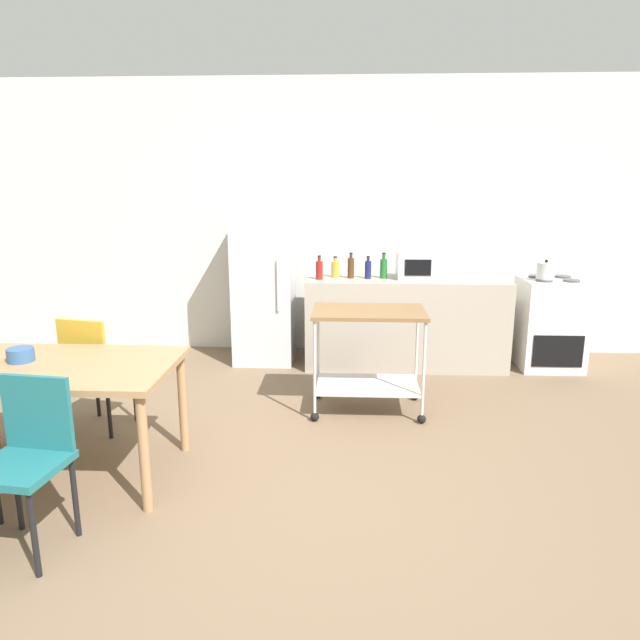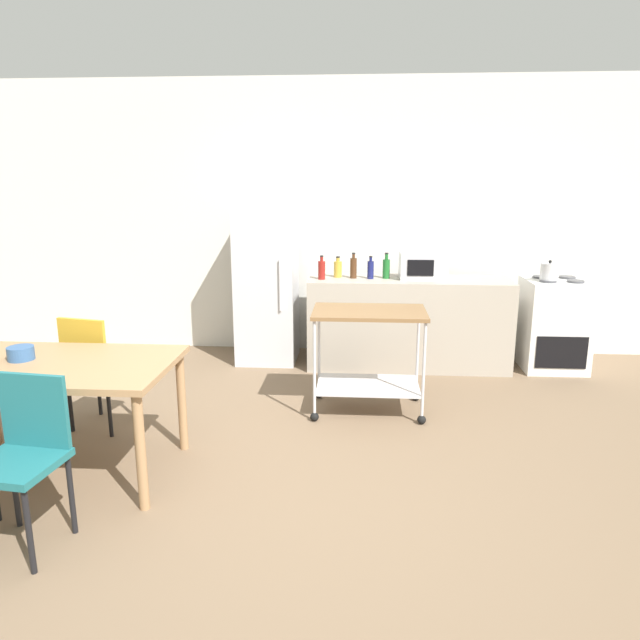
% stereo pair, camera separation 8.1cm
% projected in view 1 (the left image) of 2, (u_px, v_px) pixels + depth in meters
% --- Properties ---
extents(ground_plane, '(12.00, 12.00, 0.00)m').
position_uv_depth(ground_plane, '(293.00, 493.00, 3.56)').
color(ground_plane, brown).
extents(back_wall, '(8.40, 0.12, 2.90)m').
position_uv_depth(back_wall, '(320.00, 219.00, 6.33)').
color(back_wall, silver).
rests_on(back_wall, ground_plane).
extents(kitchen_counter, '(2.00, 0.64, 0.90)m').
position_uv_depth(kitchen_counter, '(405.00, 322.00, 5.93)').
color(kitchen_counter, '#A89E8E').
rests_on(kitchen_counter, ground_plane).
extents(dining_table, '(1.50, 0.90, 0.75)m').
position_uv_depth(dining_table, '(53.00, 376.00, 3.63)').
color(dining_table, '#A37A51').
rests_on(dining_table, ground_plane).
extents(chair_teal, '(0.44, 0.44, 0.89)m').
position_uv_depth(chair_teal, '(27.00, 453.00, 2.95)').
color(chair_teal, '#1E666B').
rests_on(chair_teal, ground_plane).
extents(chair_mustard, '(0.47, 0.47, 0.89)m').
position_uv_depth(chair_mustard, '(94.00, 365.00, 4.34)').
color(chair_mustard, gold).
rests_on(chair_mustard, ground_plane).
extents(stove_oven, '(0.60, 0.61, 0.92)m').
position_uv_depth(stove_oven, '(550.00, 323.00, 5.88)').
color(stove_oven, white).
rests_on(stove_oven, ground_plane).
extents(refrigerator, '(0.60, 0.63, 1.55)m').
position_uv_depth(refrigerator, '(264.00, 288.00, 6.03)').
color(refrigerator, silver).
rests_on(refrigerator, ground_plane).
extents(kitchen_cart, '(0.91, 0.57, 0.85)m').
position_uv_depth(kitchen_cart, '(368.00, 344.00, 4.71)').
color(kitchen_cart, brown).
rests_on(kitchen_cart, ground_plane).
extents(bottle_soy_sauce, '(0.07, 0.07, 0.24)m').
position_uv_depth(bottle_soy_sauce, '(319.00, 270.00, 5.76)').
color(bottle_soy_sauce, maroon).
rests_on(bottle_soy_sauce, kitchen_counter).
extents(bottle_wine, '(0.08, 0.08, 0.21)m').
position_uv_depth(bottle_wine, '(335.00, 269.00, 5.89)').
color(bottle_wine, gold).
rests_on(bottle_wine, kitchen_counter).
extents(bottle_hot_sauce, '(0.07, 0.07, 0.25)m').
position_uv_depth(bottle_hot_sauce, '(351.00, 267.00, 5.83)').
color(bottle_hot_sauce, '#4C2D19').
rests_on(bottle_hot_sauce, kitchen_counter).
extents(bottle_soda, '(0.06, 0.06, 0.23)m').
position_uv_depth(bottle_soda, '(368.00, 269.00, 5.81)').
color(bottle_soda, navy).
rests_on(bottle_soda, kitchen_counter).
extents(bottle_olive_oil, '(0.07, 0.07, 0.26)m').
position_uv_depth(bottle_olive_oil, '(384.00, 268.00, 5.83)').
color(bottle_olive_oil, '#1E6628').
rests_on(bottle_olive_oil, kitchen_counter).
extents(microwave, '(0.46, 0.35, 0.26)m').
position_uv_depth(microwave, '(420.00, 265.00, 5.83)').
color(microwave, silver).
rests_on(microwave, kitchen_counter).
extents(fruit_bowl, '(0.16, 0.16, 0.09)m').
position_uv_depth(fruit_bowl, '(21.00, 355.00, 3.66)').
color(fruit_bowl, '#33598C').
rests_on(fruit_bowl, dining_table).
extents(kettle, '(0.24, 0.17, 0.19)m').
position_uv_depth(kettle, '(546.00, 271.00, 5.66)').
color(kettle, silver).
rests_on(kettle, stove_oven).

